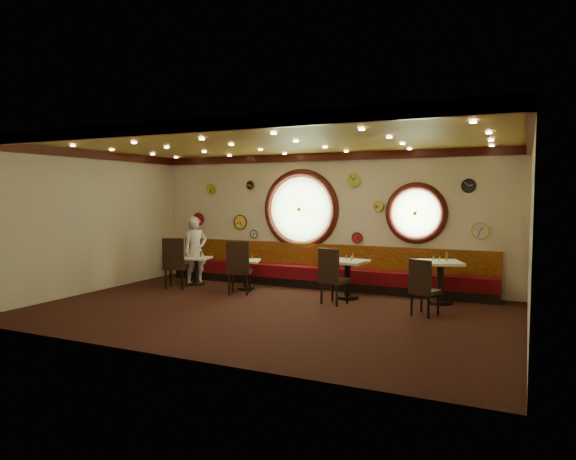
% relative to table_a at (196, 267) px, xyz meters
% --- Properties ---
extents(floor, '(9.00, 6.00, 0.00)m').
position_rel_table_a_xyz_m(floor, '(2.87, -1.79, -0.43)').
color(floor, black).
rests_on(floor, ground).
extents(ceiling, '(9.00, 6.00, 0.02)m').
position_rel_table_a_xyz_m(ceiling, '(2.87, -1.79, 2.77)').
color(ceiling, '#B18131').
rests_on(ceiling, wall_back).
extents(wall_back, '(9.00, 0.02, 3.20)m').
position_rel_table_a_xyz_m(wall_back, '(2.87, 1.21, 1.17)').
color(wall_back, beige).
rests_on(wall_back, floor).
extents(wall_front, '(9.00, 0.02, 3.20)m').
position_rel_table_a_xyz_m(wall_front, '(2.87, -4.79, 1.17)').
color(wall_front, beige).
rests_on(wall_front, floor).
extents(wall_left, '(0.02, 6.00, 3.20)m').
position_rel_table_a_xyz_m(wall_left, '(-1.63, -1.79, 1.17)').
color(wall_left, beige).
rests_on(wall_left, floor).
extents(wall_right, '(0.02, 6.00, 3.20)m').
position_rel_table_a_xyz_m(wall_right, '(7.37, -1.79, 1.17)').
color(wall_right, beige).
rests_on(wall_right, floor).
extents(molding_back, '(9.00, 0.10, 0.18)m').
position_rel_table_a_xyz_m(molding_back, '(2.87, 1.16, 2.68)').
color(molding_back, '#360E09').
rests_on(molding_back, wall_back).
extents(molding_front, '(9.00, 0.10, 0.18)m').
position_rel_table_a_xyz_m(molding_front, '(2.87, -4.74, 2.68)').
color(molding_front, '#360E09').
rests_on(molding_front, wall_back).
extents(molding_left, '(0.10, 6.00, 0.18)m').
position_rel_table_a_xyz_m(molding_left, '(-1.58, -1.79, 2.68)').
color(molding_left, '#360E09').
rests_on(molding_left, wall_back).
extents(molding_right, '(0.10, 6.00, 0.18)m').
position_rel_table_a_xyz_m(molding_right, '(7.32, -1.79, 2.68)').
color(molding_right, '#360E09').
rests_on(molding_right, wall_back).
extents(banquette_base, '(8.00, 0.55, 0.20)m').
position_rel_table_a_xyz_m(banquette_base, '(2.87, 0.93, -0.33)').
color(banquette_base, black).
rests_on(banquette_base, floor).
extents(banquette_seat, '(8.00, 0.55, 0.30)m').
position_rel_table_a_xyz_m(banquette_seat, '(2.87, 0.93, -0.08)').
color(banquette_seat, '#560710').
rests_on(banquette_seat, banquette_base).
extents(banquette_back, '(8.00, 0.10, 0.55)m').
position_rel_table_a_xyz_m(banquette_back, '(2.87, 1.15, 0.32)').
color(banquette_back, '#621307').
rests_on(banquette_back, wall_back).
extents(porthole_left_glass, '(1.66, 0.02, 1.66)m').
position_rel_table_a_xyz_m(porthole_left_glass, '(2.27, 1.20, 1.42)').
color(porthole_left_glass, '#8BB46C').
rests_on(porthole_left_glass, wall_back).
extents(porthole_left_frame, '(1.98, 0.18, 1.98)m').
position_rel_table_a_xyz_m(porthole_left_frame, '(2.27, 1.19, 1.42)').
color(porthole_left_frame, '#360E09').
rests_on(porthole_left_frame, wall_back).
extents(porthole_left_ring, '(1.61, 0.03, 1.61)m').
position_rel_table_a_xyz_m(porthole_left_ring, '(2.27, 1.16, 1.42)').
color(porthole_left_ring, gold).
rests_on(porthole_left_ring, wall_back).
extents(porthole_right_glass, '(1.10, 0.02, 1.10)m').
position_rel_table_a_xyz_m(porthole_right_glass, '(5.07, 1.20, 1.37)').
color(porthole_right_glass, '#8BB46C').
rests_on(porthole_right_glass, wall_back).
extents(porthole_right_frame, '(1.38, 0.18, 1.38)m').
position_rel_table_a_xyz_m(porthole_right_frame, '(5.07, 1.19, 1.37)').
color(porthole_right_frame, '#360E09').
rests_on(porthole_right_frame, wall_back).
extents(porthole_right_ring, '(1.09, 0.03, 1.09)m').
position_rel_table_a_xyz_m(porthole_right_ring, '(5.07, 1.16, 1.37)').
color(porthole_right_ring, gold).
rests_on(porthole_right_ring, wall_back).
extents(wall_clock_0, '(0.22, 0.03, 0.22)m').
position_rel_table_a_xyz_m(wall_clock_0, '(4.22, 1.17, 1.52)').
color(wall_clock_0, gold).
rests_on(wall_clock_0, wall_back).
extents(wall_clock_1, '(0.32, 0.03, 0.32)m').
position_rel_table_a_xyz_m(wall_clock_1, '(-0.73, 1.17, 1.12)').
color(wall_clock_1, '#B31311').
rests_on(wall_clock_1, wall_back).
extents(wall_clock_2, '(0.24, 0.03, 0.24)m').
position_rel_table_a_xyz_m(wall_clock_2, '(0.87, 1.17, 2.02)').
color(wall_clock_2, black).
rests_on(wall_clock_2, wall_back).
extents(wall_clock_3, '(0.36, 0.03, 0.36)m').
position_rel_table_a_xyz_m(wall_clock_3, '(0.57, 1.17, 1.07)').
color(wall_clock_3, yellow).
rests_on(wall_clock_3, wall_back).
extents(wall_clock_4, '(0.20, 0.03, 0.20)m').
position_rel_table_a_xyz_m(wall_clock_4, '(0.97, 1.17, 0.77)').
color(wall_clock_4, white).
rests_on(wall_clock_4, wall_back).
extents(wall_clock_5, '(0.30, 0.03, 0.30)m').
position_rel_table_a_xyz_m(wall_clock_5, '(3.62, 1.17, 2.12)').
color(wall_clock_5, '#8FD041').
rests_on(wall_clock_5, wall_back).
extents(wall_clock_6, '(0.24, 0.03, 0.24)m').
position_rel_table_a_xyz_m(wall_clock_6, '(3.72, 1.17, 0.77)').
color(wall_clock_6, red).
rests_on(wall_clock_6, wall_back).
extents(wall_clock_7, '(0.34, 0.03, 0.34)m').
position_rel_table_a_xyz_m(wall_clock_7, '(6.42, 1.17, 1.02)').
color(wall_clock_7, silver).
rests_on(wall_clock_7, wall_back).
extents(wall_clock_8, '(0.28, 0.03, 0.28)m').
position_rel_table_a_xyz_m(wall_clock_8, '(6.17, 1.17, 1.97)').
color(wall_clock_8, black).
rests_on(wall_clock_8, wall_back).
extents(wall_clock_9, '(0.26, 0.03, 0.26)m').
position_rel_table_a_xyz_m(wall_clock_9, '(-0.33, 1.17, 1.92)').
color(wall_clock_9, '#98CF29').
rests_on(wall_clock_9, wall_back).
extents(table_a, '(0.73, 0.73, 0.68)m').
position_rel_table_a_xyz_m(table_a, '(0.00, 0.00, 0.00)').
color(table_a, black).
rests_on(table_a, floor).
extents(table_b, '(0.81, 0.81, 0.69)m').
position_rel_table_a_xyz_m(table_b, '(1.38, 0.01, 0.00)').
color(table_b, black).
rests_on(table_b, floor).
extents(table_c, '(0.82, 0.82, 0.82)m').
position_rel_table_a_xyz_m(table_c, '(3.89, -0.02, 0.09)').
color(table_c, black).
rests_on(table_c, floor).
extents(table_d, '(1.03, 1.03, 0.87)m').
position_rel_table_a_xyz_m(table_d, '(5.76, 0.30, 0.12)').
color(table_d, black).
rests_on(table_d, floor).
extents(chair_a, '(0.65, 0.65, 0.74)m').
position_rel_table_a_xyz_m(chair_a, '(-0.15, -0.65, 0.26)').
color(chair_a, black).
rests_on(chair_a, floor).
extents(chair_b, '(0.64, 0.64, 0.74)m').
position_rel_table_a_xyz_m(chair_b, '(1.58, -0.64, 0.25)').
color(chair_b, black).
rests_on(chair_b, floor).
extents(chair_c, '(0.59, 0.59, 0.71)m').
position_rel_table_a_xyz_m(chair_c, '(3.79, -0.74, 0.22)').
color(chair_c, black).
rests_on(chair_c, floor).
extents(chair_d, '(0.56, 0.56, 0.65)m').
position_rel_table_a_xyz_m(chair_d, '(5.63, -0.95, 0.17)').
color(chair_d, black).
rests_on(chair_d, floor).
extents(condiment_a_salt, '(0.03, 0.03, 0.09)m').
position_rel_table_a_xyz_m(condiment_a_salt, '(-0.06, 0.04, 0.30)').
color(condiment_a_salt, silver).
rests_on(condiment_a_salt, table_a).
extents(condiment_b_salt, '(0.03, 0.03, 0.10)m').
position_rel_table_a_xyz_m(condiment_b_salt, '(1.35, 0.01, 0.31)').
color(condiment_b_salt, '#B9B8BD').
rests_on(condiment_b_salt, table_b).
extents(condiment_c_salt, '(0.04, 0.04, 0.11)m').
position_rel_table_a_xyz_m(condiment_c_salt, '(3.82, 0.08, 0.45)').
color(condiment_c_salt, '#BABABF').
rests_on(condiment_c_salt, table_c).
extents(condiment_d_salt, '(0.03, 0.03, 0.10)m').
position_rel_table_a_xyz_m(condiment_d_salt, '(5.61, 0.33, 0.49)').
color(condiment_d_salt, silver).
rests_on(condiment_d_salt, table_d).
extents(condiment_a_pepper, '(0.04, 0.04, 0.11)m').
position_rel_table_a_xyz_m(condiment_a_pepper, '(-0.01, 0.03, 0.31)').
color(condiment_a_pepper, silver).
rests_on(condiment_a_pepper, table_a).
extents(condiment_b_pepper, '(0.04, 0.04, 0.11)m').
position_rel_table_a_xyz_m(condiment_b_pepper, '(1.44, -0.01, 0.32)').
color(condiment_b_pepper, silver).
rests_on(condiment_b_pepper, table_b).
extents(condiment_c_pepper, '(0.04, 0.04, 0.10)m').
position_rel_table_a_xyz_m(condiment_c_pepper, '(3.97, -0.06, 0.44)').
color(condiment_c_pepper, silver).
rests_on(condiment_c_pepper, table_c).
extents(condiment_d_pepper, '(0.03, 0.03, 0.10)m').
position_rel_table_a_xyz_m(condiment_d_pepper, '(5.74, 0.27, 0.49)').
color(condiment_d_pepper, silver).
rests_on(condiment_d_pepper, table_d).
extents(condiment_a_bottle, '(0.05, 0.05, 0.16)m').
position_rel_table_a_xyz_m(condiment_a_bottle, '(0.12, 0.02, 0.33)').
color(condiment_a_bottle, gold).
rests_on(condiment_a_bottle, table_a).
extents(condiment_b_bottle, '(0.05, 0.05, 0.15)m').
position_rel_table_a_xyz_m(condiment_b_bottle, '(1.50, 0.13, 0.33)').
color(condiment_b_bottle, gold).
rests_on(condiment_b_bottle, table_b).
extents(condiment_c_bottle, '(0.05, 0.05, 0.15)m').
position_rel_table_a_xyz_m(condiment_c_bottle, '(3.96, 0.13, 0.47)').
color(condiment_c_bottle, gold).
rests_on(condiment_c_bottle, table_c).
extents(condiment_d_bottle, '(0.05, 0.05, 0.18)m').
position_rel_table_a_xyz_m(condiment_d_bottle, '(5.84, 0.44, 0.53)').
color(condiment_d_bottle, '#C4812E').
rests_on(condiment_d_bottle, table_d).
extents(waiter, '(0.65, 0.73, 1.68)m').
position_rel_table_a_xyz_m(waiter, '(-0.08, 0.08, 0.41)').
color(waiter, white).
rests_on(waiter, floor).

